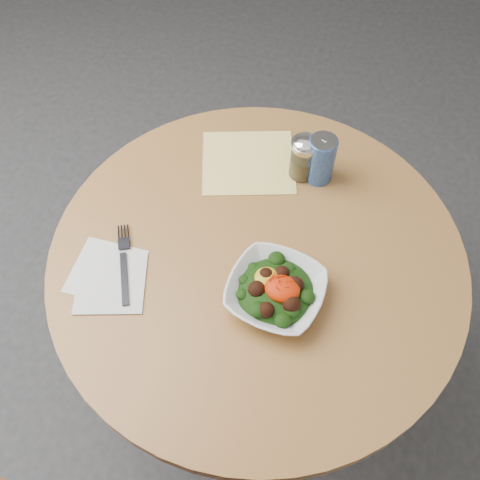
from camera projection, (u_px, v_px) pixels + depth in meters
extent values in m
plane|color=#2E2E30|center=(251.00, 372.00, 1.78)|extent=(6.00, 6.00, 0.00)
cylinder|color=black|center=(251.00, 370.00, 1.76)|extent=(0.52, 0.52, 0.03)
cylinder|color=black|center=(253.00, 328.00, 1.48)|extent=(0.10, 0.10, 0.71)
cylinder|color=#B87B42|center=(257.00, 258.00, 1.16)|extent=(0.90, 0.90, 0.04)
cube|color=yellow|center=(248.00, 162.00, 1.29)|extent=(0.27, 0.26, 0.00)
cube|color=silver|center=(106.00, 271.00, 1.12)|extent=(0.14, 0.14, 0.00)
cube|color=silver|center=(111.00, 283.00, 1.11)|extent=(0.17, 0.17, 0.00)
imported|color=silver|center=(275.00, 292.00, 1.07)|extent=(0.22, 0.22, 0.05)
ellipsoid|color=black|center=(275.00, 292.00, 1.07)|extent=(0.16, 0.16, 0.06)
ellipsoid|color=gold|center=(267.00, 278.00, 1.06)|extent=(0.05, 0.05, 0.02)
ellipsoid|color=red|center=(282.00, 289.00, 1.04)|extent=(0.07, 0.06, 0.03)
cube|color=black|center=(124.00, 279.00, 1.11)|extent=(0.07, 0.12, 0.00)
cube|color=black|center=(124.00, 238.00, 1.16)|extent=(0.05, 0.07, 0.00)
cylinder|color=silver|center=(303.00, 160.00, 1.23)|extent=(0.06, 0.06, 0.09)
cylinder|color=olive|center=(302.00, 166.00, 1.25)|extent=(0.05, 0.05, 0.05)
cylinder|color=silver|center=(305.00, 144.00, 1.19)|extent=(0.06, 0.06, 0.01)
ellipsoid|color=silver|center=(306.00, 143.00, 1.18)|extent=(0.06, 0.06, 0.03)
cylinder|color=navy|center=(321.00, 159.00, 1.22)|extent=(0.06, 0.06, 0.12)
cylinder|color=#B8B8BF|center=(324.00, 141.00, 1.16)|extent=(0.06, 0.06, 0.00)
cube|color=#B8B8BF|center=(326.00, 138.00, 1.17)|extent=(0.02, 0.02, 0.00)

